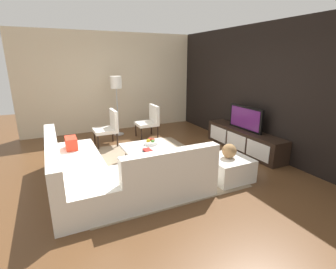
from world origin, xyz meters
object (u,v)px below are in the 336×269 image
media_console (243,140)px  accent_chair_far (150,120)px  television (245,118)px  floor_lamp (116,86)px  decorative_ball (229,151)px  sectional_couch (107,174)px  book_stack (148,151)px  fruit_bowl (151,142)px  coffee_table (150,156)px  accent_chair_near (109,126)px  ottoman (228,168)px

media_console → accent_chair_far: 2.51m
television → floor_lamp: size_ratio=0.62×
decorative_ball → sectional_couch: bearing=-104.1°
decorative_ball → book_stack: (-0.90, -1.16, -0.12)m
fruit_bowl → accent_chair_far: 1.78m
coffee_table → book_stack: (0.22, -0.12, 0.21)m
coffee_table → fruit_bowl: (-0.18, 0.10, 0.23)m
television → fruit_bowl: television is taller
media_console → book_stack: size_ratio=9.93×
coffee_table → floor_lamp: size_ratio=0.66×
fruit_bowl → decorative_ball: (1.31, 0.94, 0.10)m
coffee_table → book_stack: 0.33m
media_console → fruit_bowl: 2.22m
accent_chair_near → fruit_bowl: size_ratio=3.11×
ottoman → media_console: bearing=129.2°
coffee_table → book_stack: size_ratio=4.82×
ottoman → fruit_bowl: 1.63m
television → accent_chair_far: 2.51m
sectional_couch → accent_chair_near: bearing=166.1°
sectional_couch → decorative_ball: 2.09m
media_console → ottoman: 1.63m
coffee_table → floor_lamp: floor_lamp is taller
television → decorative_ball: size_ratio=4.00×
sectional_couch → floor_lamp: floor_lamp is taller
sectional_couch → book_stack: 0.95m
coffee_table → book_stack: bearing=-29.1°
ottoman → decorative_ball: decorative_ball is taller
decorative_ball → floor_lamp: bearing=-164.1°
ottoman → fruit_bowl: size_ratio=2.50×
sectional_couch → book_stack: (-0.40, 0.86, 0.12)m
floor_lamp → media_console: bearing=41.8°
television → sectional_couch: (0.52, -3.28, -0.48)m
television → coffee_table: size_ratio=0.95×
coffee_table → decorative_ball: 1.56m
sectional_couch → coffee_table: sectional_couch is taller
accent_chair_near → ottoman: (2.78, 1.45, -0.29)m
accent_chair_near → ottoman: bearing=18.9°
floor_lamp → book_stack: 2.84m
book_stack → floor_lamp: bearing=177.0°
ottoman → coffee_table: bearing=-137.4°
media_console → accent_chair_near: (-1.75, -2.71, 0.24)m
floor_lamp → decorative_ball: (3.57, 1.02, -0.82)m
accent_chair_near → floor_lamp: floor_lamp is taller
sectional_couch → book_stack: bearing=114.8°
television → ottoman: (1.03, -1.26, -0.57)m
sectional_couch → accent_chair_near: size_ratio=2.81×
accent_chair_far → floor_lamp: bearing=-134.1°
television → floor_lamp: bearing=-138.2°
ottoman → book_stack: size_ratio=3.17×
television → accent_chair_near: 3.24m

